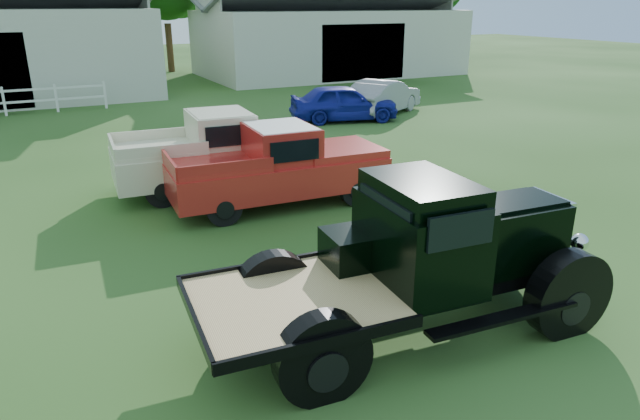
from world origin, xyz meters
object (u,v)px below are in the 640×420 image
red_pickup (277,165)px  misc_car_grey (383,97)px  misc_car_blue (344,103)px  white_pickup (218,152)px  vintage_flatbed (411,259)px

red_pickup → misc_car_grey: (8.51, 8.64, -0.22)m
misc_car_blue → white_pickup: bearing=146.8°
vintage_flatbed → white_pickup: bearing=96.9°
misc_car_grey → vintage_flatbed: bearing=118.9°
vintage_flatbed → misc_car_blue: size_ratio=1.35×
misc_car_blue → misc_car_grey: misc_car_blue is taller
red_pickup → white_pickup: size_ratio=0.99×
red_pickup → misc_car_blue: (6.28, 8.03, -0.22)m
white_pickup → misc_car_grey: 11.64m
vintage_flatbed → white_pickup: 7.74m
red_pickup → misc_car_grey: bearing=48.5°
vintage_flatbed → white_pickup: size_ratio=1.10×
vintage_flatbed → red_pickup: vintage_flatbed is taller
red_pickup → white_pickup: white_pickup is taller
misc_car_blue → misc_car_grey: (2.24, 0.61, -0.01)m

